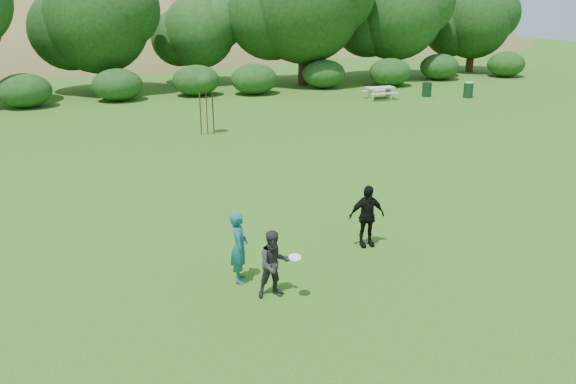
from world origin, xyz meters
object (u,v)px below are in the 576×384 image
(player_teal, at_px, (239,247))
(trash_can_lidded, at_px, (468,89))
(player_grey, at_px, (274,264))
(player_black, at_px, (367,216))
(picnic_table, at_px, (380,91))
(trash_can_near, at_px, (427,90))
(sapling, at_px, (205,83))

(player_teal, height_order, trash_can_lidded, player_teal)
(player_teal, xyz_separation_m, player_grey, (0.55, -0.91, -0.09))
(player_black, xyz_separation_m, picnic_table, (10.85, 19.46, -0.32))
(picnic_table, bearing_deg, player_teal, -125.61)
(picnic_table, xyz_separation_m, trash_can_lidded, (5.62, -1.40, 0.02))
(trash_can_near, bearing_deg, sapling, -160.29)
(trash_can_near, distance_m, trash_can_lidded, 2.60)
(player_black, bearing_deg, picnic_table, 63.52)
(sapling, bearing_deg, trash_can_near, 19.71)
(picnic_table, bearing_deg, player_black, -119.13)
(player_grey, bearing_deg, sapling, 82.52)
(trash_can_lidded, bearing_deg, player_teal, -136.89)
(player_grey, height_order, picnic_table, player_grey)
(player_black, height_order, sapling, sapling)
(player_teal, relative_size, trash_can_near, 1.91)
(picnic_table, relative_size, trash_can_lidded, 1.71)
(picnic_table, bearing_deg, trash_can_near, -2.67)
(player_black, bearing_deg, player_teal, -165.41)
(sapling, bearing_deg, player_teal, -98.79)
(player_teal, distance_m, picnic_table, 24.88)
(player_teal, bearing_deg, player_grey, -136.02)
(trash_can_near, bearing_deg, player_black, -126.31)
(trash_can_lidded, bearing_deg, player_grey, -134.74)
(player_black, height_order, trash_can_lidded, player_black)
(player_grey, distance_m, trash_can_near, 27.19)
(player_teal, relative_size, player_black, 1.02)
(player_black, height_order, picnic_table, player_black)
(trash_can_near, bearing_deg, player_grey, -129.47)
(sapling, bearing_deg, trash_can_lidded, 13.64)
(trash_can_near, height_order, trash_can_lidded, trash_can_lidded)
(player_grey, relative_size, sapling, 0.54)
(player_grey, bearing_deg, trash_can_near, 49.33)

